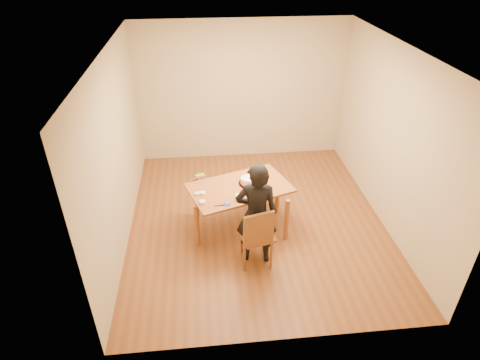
{
  "coord_description": "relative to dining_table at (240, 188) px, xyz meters",
  "views": [
    {
      "loc": [
        -0.79,
        -5.11,
        3.98
      ],
      "look_at": [
        -0.29,
        -0.2,
        0.9
      ],
      "focal_mm": 30.0,
      "sensor_mm": 36.0,
      "label": 1
    }
  ],
  "objects": [
    {
      "name": "candy_box_pink",
      "position": [
        -0.57,
        0.34,
        0.03
      ],
      "size": [
        0.16,
        0.12,
        0.02
      ],
      "primitive_type": "cube",
      "rotation": [
        0.0,
        0.0,
        0.35
      ],
      "color": "#D73292",
      "rests_on": "dining_table"
    },
    {
      "name": "person",
      "position": [
        0.15,
        -0.73,
        0.04
      ],
      "size": [
        0.6,
        0.44,
        1.55
      ],
      "primitive_type": "imported",
      "rotation": [
        0.0,
        0.0,
        3.02
      ],
      "color": "black",
      "rests_on": "floor"
    },
    {
      "name": "dining_chair",
      "position": [
        0.15,
        -0.78,
        -0.28
      ],
      "size": [
        0.52,
        0.52,
        0.04
      ],
      "primitive_type": "cube",
      "rotation": [
        0.0,
        0.0,
        0.25
      ],
      "color": "brown",
      "rests_on": "floor"
    },
    {
      "name": "ramekin_yellow",
      "position": [
        -0.55,
        -0.14,
        0.04
      ],
      "size": [
        0.08,
        0.08,
        0.04
      ],
      "primitive_type": "cylinder",
      "color": "white",
      "rests_on": "dining_table"
    },
    {
      "name": "room_shell",
      "position": [
        0.29,
        0.49,
        0.62
      ],
      "size": [
        4.0,
        4.5,
        2.7
      ],
      "color": "brown",
      "rests_on": "ground"
    },
    {
      "name": "ramekin_multi",
      "position": [
        -0.63,
        -0.15,
        0.04
      ],
      "size": [
        0.07,
        0.07,
        0.04
      ],
      "primitive_type": "cylinder",
      "color": "white",
      "rests_on": "dining_table"
    },
    {
      "name": "frosting_dome",
      "position": [
        0.14,
        0.07,
        0.13
      ],
      "size": [
        0.23,
        0.23,
        0.03
      ],
      "primitive_type": "ellipsoid",
      "color": "white",
      "rests_on": "cake"
    },
    {
      "name": "spatula",
      "position": [
        -0.32,
        -0.45,
        0.02
      ],
      "size": [
        0.15,
        0.03,
        0.01
      ],
      "primitive_type": "cube",
      "rotation": [
        0.0,
        0.0,
        0.12
      ],
      "color": "black",
      "rests_on": "dining_table"
    },
    {
      "name": "frosting_dollop",
      "position": [
        -0.22,
        -0.42,
        0.04
      ],
      "size": [
        0.04,
        0.04,
        0.02
      ],
      "primitive_type": "ellipsoid",
      "color": "white",
      "rests_on": "frosting_lid"
    },
    {
      "name": "dining_table",
      "position": [
        0.0,
        0.0,
        0.0
      ],
      "size": [
        1.66,
        1.29,
        0.04
      ],
      "primitive_type": "cube",
      "rotation": [
        0.0,
        0.0,
        0.33
      ],
      "color": "brown",
      "rests_on": "floor"
    },
    {
      "name": "cake",
      "position": [
        0.14,
        0.07,
        0.08
      ],
      "size": [
        0.23,
        0.23,
        0.07
      ],
      "primitive_type": "cylinder",
      "color": "white",
      "rests_on": "cake_plate"
    },
    {
      "name": "frosting_tub",
      "position": [
        -0.05,
        -0.33,
        0.06
      ],
      "size": [
        0.09,
        0.09,
        0.08
      ],
      "primitive_type": "cylinder",
      "color": "white",
      "rests_on": "dining_table"
    },
    {
      "name": "frosting_lid",
      "position": [
        -0.22,
        -0.42,
        0.02
      ],
      "size": [
        0.1,
        0.1,
        0.01
      ],
      "primitive_type": "cylinder",
      "color": "#18359F",
      "rests_on": "dining_table"
    },
    {
      "name": "cake_plate",
      "position": [
        0.14,
        0.07,
        0.03
      ],
      "size": [
        0.29,
        0.29,
        0.02
      ],
      "primitive_type": "cylinder",
      "color": "#BA0C0F",
      "rests_on": "dining_table"
    },
    {
      "name": "ramekin_green",
      "position": [
        -0.56,
        -0.37,
        0.04
      ],
      "size": [
        0.09,
        0.09,
        0.04
      ],
      "primitive_type": "cylinder",
      "color": "white",
      "rests_on": "dining_table"
    },
    {
      "name": "candy_box_green",
      "position": [
        -0.58,
        0.34,
        0.05
      ],
      "size": [
        0.16,
        0.12,
        0.02
      ],
      "primitive_type": "cube",
      "rotation": [
        0.0,
        0.0,
        0.36
      ],
      "color": "green",
      "rests_on": "candy_box_pink"
    }
  ]
}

